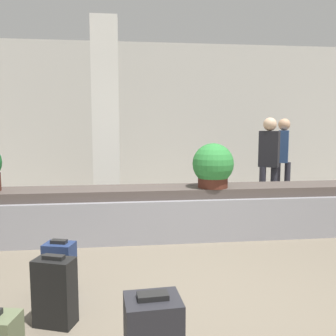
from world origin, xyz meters
TOP-DOWN VIEW (x-y plane):
  - ground_plane at (0.00, 0.00)m, footprint 18.00×18.00m
  - back_wall at (0.00, 5.15)m, footprint 18.00×0.06m
  - carousel at (0.00, 1.76)m, footprint 6.78×0.72m
  - pillar at (-0.85, 3.35)m, footprint 0.43×0.43m
  - suitcase_1 at (-1.13, 0.08)m, footprint 0.28×0.24m
  - suitcase_3 at (-1.10, -0.34)m, footprint 0.33×0.26m
  - potted_plant_0 at (0.57, 1.65)m, footprint 0.53×0.53m
  - traveler_0 at (1.85, 2.95)m, footprint 0.37×0.33m
  - traveler_1 at (2.43, 3.67)m, footprint 0.31×0.37m

SIDE VIEW (x-z plane):
  - ground_plane at x=0.00m, z-range 0.00..0.00m
  - suitcase_1 at x=-1.13m, z-range -0.01..0.51m
  - suitcase_3 at x=-1.10m, z-range -0.01..0.52m
  - carousel at x=0.00m, z-range -0.01..0.65m
  - traveler_1 at x=2.43m, z-range 0.14..1.72m
  - traveler_0 at x=1.85m, z-range 0.14..1.73m
  - potted_plant_0 at x=0.57m, z-range 0.65..1.22m
  - back_wall at x=0.00m, z-range 0.00..3.20m
  - pillar at x=-0.85m, z-range 0.00..3.20m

